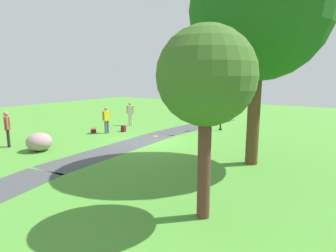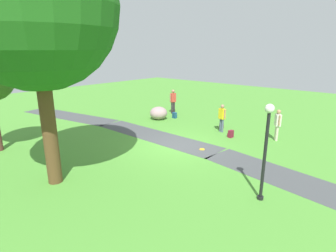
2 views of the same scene
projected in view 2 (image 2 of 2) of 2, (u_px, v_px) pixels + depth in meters
ground_plane at (175, 146)px, 13.37m from camera, size 48.00×48.00×0.00m
footpath_segment_near at (306, 185)px, 9.53m from camera, size 8.17×2.87×0.01m
footpath_segment_mid at (155, 136)px, 14.98m from camera, size 8.00×1.81×0.01m
footpath_segment_far at (68, 116)px, 19.46m from camera, size 8.19×3.26×0.01m
large_shade_tree at (34, 6)px, 8.19m from camera, size 5.22×5.22×8.53m
lamp_post at (266, 142)px, 8.13m from camera, size 0.28×0.28×3.11m
lawn_boulder at (159, 113)px, 18.40m from camera, size 1.21×1.24×0.87m
woman_with_handbag at (222, 116)px, 15.45m from camera, size 0.50×0.34×1.62m
man_near_boulder at (173, 100)px, 19.90m from camera, size 0.37×0.48×1.79m
passerby_on_path at (278, 123)px, 13.97m from camera, size 0.41×0.43×1.66m
handbag_on_grass at (221, 126)px, 16.47m from camera, size 0.37×0.37×0.31m
backpack_by_boulder at (175, 115)px, 18.80m from camera, size 0.30×0.29×0.40m
spare_backpack_on_lawn at (231, 134)px, 14.67m from camera, size 0.29×0.31×0.40m
frisbee_on_grass at (202, 149)px, 12.93m from camera, size 0.26×0.26×0.02m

